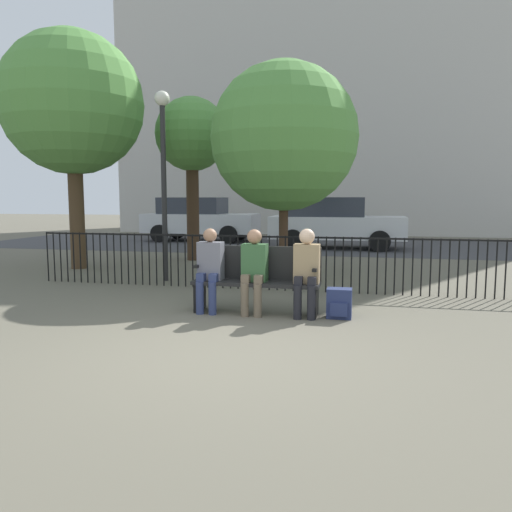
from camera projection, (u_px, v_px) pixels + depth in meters
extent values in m
plane|color=#605B4C|center=(216.00, 354.00, 5.10)|extent=(80.00, 80.00, 0.00)
cube|color=black|center=(256.00, 283.00, 6.88)|extent=(1.76, 0.45, 0.05)
cube|color=black|center=(259.00, 263.00, 7.04)|extent=(1.76, 0.05, 0.47)
cube|color=black|center=(200.00, 296.00, 7.09)|extent=(0.06, 0.38, 0.40)
cube|color=black|center=(315.00, 302.00, 6.73)|extent=(0.06, 0.38, 0.40)
cube|color=black|center=(199.00, 265.00, 7.04)|extent=(0.06, 0.38, 0.04)
cube|color=black|center=(316.00, 269.00, 6.68)|extent=(0.06, 0.38, 0.04)
cylinder|color=navy|center=(200.00, 298.00, 6.85)|extent=(0.11, 0.11, 0.45)
cylinder|color=navy|center=(212.00, 299.00, 6.81)|extent=(0.11, 0.11, 0.45)
cube|color=navy|center=(202.00, 277.00, 6.92)|extent=(0.11, 0.20, 0.12)
cube|color=navy|center=(214.00, 278.00, 6.88)|extent=(0.11, 0.20, 0.12)
cube|color=slate|center=(211.00, 261.00, 6.99)|extent=(0.34, 0.22, 0.53)
sphere|color=#A37556|center=(210.00, 235.00, 6.93)|extent=(0.19, 0.19, 0.19)
cylinder|color=brown|center=(245.00, 300.00, 6.71)|extent=(0.11, 0.11, 0.45)
cylinder|color=brown|center=(258.00, 301.00, 6.68)|extent=(0.11, 0.11, 0.45)
cube|color=brown|center=(246.00, 279.00, 6.78)|extent=(0.11, 0.20, 0.12)
cube|color=brown|center=(259.00, 279.00, 6.74)|extent=(0.11, 0.20, 0.12)
cube|color=#335B33|center=(255.00, 263.00, 6.86)|extent=(0.34, 0.22, 0.52)
sphere|color=#A37556|center=(254.00, 237.00, 6.79)|extent=(0.20, 0.20, 0.20)
cylinder|color=black|center=(298.00, 302.00, 6.56)|extent=(0.11, 0.11, 0.45)
cylinder|color=black|center=(311.00, 303.00, 6.52)|extent=(0.11, 0.11, 0.45)
cube|color=black|center=(299.00, 281.00, 6.63)|extent=(0.11, 0.20, 0.12)
cube|color=black|center=(312.00, 281.00, 6.59)|extent=(0.11, 0.20, 0.12)
cube|color=#997F59|center=(307.00, 264.00, 6.70)|extent=(0.34, 0.22, 0.53)
sphere|color=beige|center=(307.00, 236.00, 6.64)|extent=(0.21, 0.21, 0.21)
cube|color=navy|center=(339.00, 303.00, 6.63)|extent=(0.33, 0.23, 0.40)
cube|color=navy|center=(339.00, 310.00, 6.51)|extent=(0.23, 0.04, 0.18)
cylinder|color=black|center=(48.00, 257.00, 9.57)|extent=(0.02, 0.02, 0.95)
cylinder|color=black|center=(54.00, 257.00, 9.54)|extent=(0.02, 0.02, 0.95)
cylinder|color=black|center=(61.00, 257.00, 9.51)|extent=(0.02, 0.02, 0.95)
cylinder|color=black|center=(67.00, 257.00, 9.48)|extent=(0.02, 0.02, 0.95)
cylinder|color=black|center=(74.00, 257.00, 9.45)|extent=(0.02, 0.02, 0.95)
cylinder|color=black|center=(80.00, 258.00, 9.42)|extent=(0.02, 0.02, 0.95)
cylinder|color=black|center=(87.00, 258.00, 9.39)|extent=(0.02, 0.02, 0.95)
cylinder|color=black|center=(94.00, 258.00, 9.36)|extent=(0.02, 0.02, 0.95)
cylinder|color=black|center=(101.00, 258.00, 9.33)|extent=(0.02, 0.02, 0.95)
cylinder|color=black|center=(107.00, 258.00, 9.30)|extent=(0.02, 0.02, 0.95)
cylinder|color=black|center=(114.00, 258.00, 9.27)|extent=(0.02, 0.02, 0.95)
cylinder|color=black|center=(121.00, 259.00, 9.24)|extent=(0.02, 0.02, 0.95)
cylinder|color=black|center=(128.00, 259.00, 9.21)|extent=(0.02, 0.02, 0.95)
cylinder|color=black|center=(135.00, 259.00, 9.18)|extent=(0.02, 0.02, 0.95)
cylinder|color=black|center=(142.00, 259.00, 9.15)|extent=(0.02, 0.02, 0.95)
cylinder|color=black|center=(149.00, 259.00, 9.11)|extent=(0.02, 0.02, 0.95)
cylinder|color=black|center=(156.00, 260.00, 9.08)|extent=(0.02, 0.02, 0.95)
cylinder|color=black|center=(163.00, 260.00, 9.05)|extent=(0.02, 0.02, 0.95)
cylinder|color=black|center=(171.00, 260.00, 9.02)|extent=(0.02, 0.02, 0.95)
cylinder|color=black|center=(178.00, 260.00, 8.99)|extent=(0.02, 0.02, 0.95)
cylinder|color=black|center=(185.00, 261.00, 8.96)|extent=(0.02, 0.02, 0.95)
cylinder|color=black|center=(193.00, 261.00, 8.93)|extent=(0.02, 0.02, 0.95)
cylinder|color=black|center=(200.00, 261.00, 8.90)|extent=(0.02, 0.02, 0.95)
cylinder|color=black|center=(208.00, 261.00, 8.87)|extent=(0.02, 0.02, 0.95)
cylinder|color=black|center=(215.00, 261.00, 8.84)|extent=(0.02, 0.02, 0.95)
cylinder|color=black|center=(223.00, 262.00, 8.81)|extent=(0.02, 0.02, 0.95)
cylinder|color=black|center=(230.00, 262.00, 8.78)|extent=(0.02, 0.02, 0.95)
cylinder|color=black|center=(238.00, 262.00, 8.75)|extent=(0.02, 0.02, 0.95)
cylinder|color=black|center=(246.00, 262.00, 8.72)|extent=(0.02, 0.02, 0.95)
cylinder|color=black|center=(254.00, 262.00, 8.69)|extent=(0.02, 0.02, 0.95)
cylinder|color=black|center=(261.00, 263.00, 8.66)|extent=(0.02, 0.02, 0.95)
cylinder|color=black|center=(269.00, 263.00, 8.63)|extent=(0.02, 0.02, 0.95)
cylinder|color=black|center=(277.00, 263.00, 8.60)|extent=(0.02, 0.02, 0.95)
cylinder|color=black|center=(285.00, 263.00, 8.57)|extent=(0.02, 0.02, 0.95)
cylinder|color=black|center=(293.00, 264.00, 8.54)|extent=(0.02, 0.02, 0.95)
cylinder|color=black|center=(301.00, 264.00, 8.51)|extent=(0.02, 0.02, 0.95)
cylinder|color=black|center=(310.00, 264.00, 8.48)|extent=(0.02, 0.02, 0.95)
cylinder|color=black|center=(318.00, 264.00, 8.45)|extent=(0.02, 0.02, 0.95)
cylinder|color=black|center=(326.00, 265.00, 8.42)|extent=(0.02, 0.02, 0.95)
cylinder|color=black|center=(335.00, 265.00, 8.39)|extent=(0.02, 0.02, 0.95)
cylinder|color=black|center=(343.00, 265.00, 8.36)|extent=(0.02, 0.02, 0.95)
cylinder|color=black|center=(351.00, 265.00, 8.33)|extent=(0.02, 0.02, 0.95)
cylinder|color=black|center=(360.00, 266.00, 8.30)|extent=(0.02, 0.02, 0.95)
cylinder|color=black|center=(369.00, 266.00, 8.27)|extent=(0.02, 0.02, 0.95)
cylinder|color=black|center=(377.00, 266.00, 8.24)|extent=(0.02, 0.02, 0.95)
cylinder|color=black|center=(386.00, 266.00, 8.21)|extent=(0.02, 0.02, 0.95)
cylinder|color=black|center=(395.00, 267.00, 8.18)|extent=(0.02, 0.02, 0.95)
cylinder|color=black|center=(404.00, 267.00, 8.14)|extent=(0.02, 0.02, 0.95)
cylinder|color=black|center=(413.00, 267.00, 8.11)|extent=(0.02, 0.02, 0.95)
cylinder|color=black|center=(422.00, 267.00, 8.08)|extent=(0.02, 0.02, 0.95)
cylinder|color=black|center=(431.00, 268.00, 8.05)|extent=(0.02, 0.02, 0.95)
cylinder|color=black|center=(440.00, 268.00, 8.02)|extent=(0.02, 0.02, 0.95)
cylinder|color=black|center=(449.00, 268.00, 7.99)|extent=(0.02, 0.02, 0.95)
cylinder|color=black|center=(458.00, 268.00, 7.96)|extent=(0.02, 0.02, 0.95)
cylinder|color=black|center=(468.00, 269.00, 7.93)|extent=(0.02, 0.02, 0.95)
cylinder|color=black|center=(477.00, 269.00, 7.90)|extent=(0.02, 0.02, 0.95)
cylinder|color=black|center=(487.00, 269.00, 7.87)|extent=(0.02, 0.02, 0.95)
cylinder|color=black|center=(496.00, 269.00, 7.84)|extent=(0.02, 0.02, 0.95)
cylinder|color=black|center=(506.00, 270.00, 7.81)|extent=(0.02, 0.02, 0.95)
cube|color=black|center=(278.00, 237.00, 8.54)|extent=(9.00, 0.03, 0.03)
cylinder|color=#4C3823|center=(77.00, 206.00, 11.21)|extent=(0.33, 0.33, 2.81)
sphere|color=#569342|center=(72.00, 103.00, 10.95)|extent=(3.11, 3.11, 3.11)
cylinder|color=#422D1E|center=(283.00, 227.00, 10.38)|extent=(0.19, 0.19, 2.00)
sphere|color=#569342|center=(284.00, 137.00, 10.17)|extent=(3.02, 3.02, 3.02)
cylinder|color=#422D1E|center=(193.00, 208.00, 12.78)|extent=(0.32, 0.32, 2.69)
sphere|color=#569342|center=(192.00, 134.00, 12.57)|extent=(1.85, 1.85, 1.85)
cylinder|color=black|center=(164.00, 194.00, 9.48)|extent=(0.10, 0.10, 3.35)
sphere|color=silver|center=(162.00, 98.00, 9.28)|extent=(0.28, 0.28, 0.28)
cube|color=#3D3D3F|center=(322.00, 246.00, 16.73)|extent=(24.00, 6.00, 0.01)
cube|color=silver|center=(337.00, 227.00, 15.86)|extent=(4.20, 1.70, 0.70)
cube|color=#2D333D|center=(328.00, 207.00, 15.85)|extent=(2.31, 1.56, 0.60)
cylinder|color=black|center=(380.00, 241.00, 14.77)|extent=(0.64, 0.20, 0.64)
cylinder|color=black|center=(379.00, 237.00, 16.46)|extent=(0.64, 0.20, 0.64)
cylinder|color=black|center=(293.00, 240.00, 15.34)|extent=(0.64, 0.20, 0.64)
cylinder|color=black|center=(300.00, 236.00, 17.02)|extent=(0.64, 0.20, 0.64)
cube|color=silver|center=(201.00, 223.00, 18.60)|extent=(4.20, 1.70, 0.70)
cube|color=#2D333D|center=(193.00, 206.00, 18.59)|extent=(2.31, 1.56, 0.60)
cylinder|color=black|center=(228.00, 235.00, 17.51)|extent=(0.64, 0.20, 0.64)
cylinder|color=black|center=(241.00, 231.00, 19.20)|extent=(0.64, 0.20, 0.64)
cylinder|color=black|center=(159.00, 234.00, 18.08)|extent=(0.64, 0.20, 0.64)
cylinder|color=black|center=(177.00, 231.00, 19.76)|extent=(0.64, 0.20, 0.64)
cube|color=beige|center=(339.00, 65.00, 23.58)|extent=(20.00, 6.00, 15.73)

